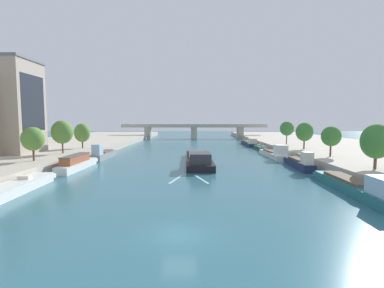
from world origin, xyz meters
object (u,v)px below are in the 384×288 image
(moored_boat_left_lone, at_px, (77,163))
(moored_boat_right_near, at_px, (275,153))
(barge_midriver, at_px, (198,159))
(tree_right_nearest, at_px, (287,129))
(tree_left_by_lamp, at_px, (82,133))
(tree_right_by_lamp, at_px, (376,141))
(moored_boat_right_upstream, at_px, (300,163))
(moored_boat_right_second, at_px, (249,143))
(tree_left_end_of_row, at_px, (62,132))
(moored_boat_left_second, at_px, (8,190))
(bridge_far, at_px, (194,129))
(tree_right_third, at_px, (304,132))
(tree_right_distant, at_px, (331,136))
(moored_boat_left_downstream, at_px, (103,154))
(tree_left_third, at_px, (33,139))
(moored_boat_right_lone, at_px, (356,186))
(moored_boat_right_downstream, at_px, (261,148))

(moored_boat_left_lone, distance_m, moored_boat_right_near, 41.66)
(barge_midriver, xyz_separation_m, moored_boat_left_lone, (-20.89, -7.10, 0.21))
(barge_midriver, distance_m, tree_right_nearest, 34.32)
(tree_left_by_lamp, bearing_deg, tree_right_by_lamp, -27.98)
(moored_boat_right_upstream, relative_size, moored_boat_right_near, 0.78)
(moored_boat_right_second, bearing_deg, tree_left_end_of_row, -139.68)
(moored_boat_left_second, height_order, bridge_far, bridge_far)
(moored_boat_right_upstream, xyz_separation_m, tree_right_third, (6.69, 15.47, 4.78))
(tree_right_by_lamp, bearing_deg, tree_right_distant, 89.40)
(moored_boat_left_second, distance_m, tree_left_end_of_row, 26.11)
(moored_boat_right_second, distance_m, tree_right_by_lamp, 55.36)
(moored_boat_left_downstream, height_order, tree_left_third, tree_left_third)
(tree_left_by_lamp, bearing_deg, moored_boat_left_downstream, -38.38)
(moored_boat_right_upstream, distance_m, moored_boat_right_second, 44.30)
(tree_right_distant, distance_m, bridge_far, 81.35)
(moored_boat_right_near, xyz_separation_m, tree_right_nearest, (7.23, 14.09, 5.21))
(moored_boat_left_lone, bearing_deg, tree_right_distant, 5.20)
(moored_boat_right_upstream, height_order, tree_right_by_lamp, tree_right_by_lamp)
(moored_boat_right_second, bearing_deg, bridge_far, 118.36)
(moored_boat_left_lone, xyz_separation_m, moored_boat_left_downstream, (-0.08, 13.40, -0.06))
(bridge_far, bearing_deg, barge_midriver, -88.74)
(moored_boat_left_lone, relative_size, bridge_far, 0.20)
(moored_boat_right_lone, height_order, bridge_far, bridge_far)
(barge_midriver, distance_m, tree_right_distant, 24.77)
(moored_boat_right_second, bearing_deg, moored_boat_right_upstream, -89.57)
(moored_boat_right_upstream, xyz_separation_m, moored_boat_right_second, (-0.33, 44.29, -0.17))
(moored_boat_right_near, bearing_deg, moored_boat_right_lone, -89.42)
(moored_boat_right_upstream, distance_m, bridge_far, 81.92)
(moored_boat_left_second, distance_m, tree_left_by_lamp, 36.38)
(moored_boat_right_near, relative_size, tree_right_by_lamp, 2.49)
(barge_midriver, xyz_separation_m, bridge_far, (-1.63, 74.15, 3.46))
(moored_boat_right_lone, bearing_deg, moored_boat_right_downstream, 89.86)
(moored_boat_right_upstream, bearing_deg, tree_right_third, 66.63)
(moored_boat_right_lone, relative_size, moored_boat_right_downstream, 1.48)
(moored_boat_right_upstream, bearing_deg, tree_right_by_lamp, -58.98)
(barge_midriver, height_order, bridge_far, bridge_far)
(tree_left_end_of_row, relative_size, tree_right_third, 1.07)
(moored_boat_right_lone, xyz_separation_m, tree_right_by_lamp, (6.24, 6.57, 4.63))
(moored_boat_left_downstream, relative_size, tree_left_end_of_row, 1.82)
(moored_boat_right_downstream, xyz_separation_m, tree_right_distant, (6.25, -27.87, 4.96))
(moored_boat_left_second, bearing_deg, bridge_far, 78.66)
(tree_left_end_of_row, relative_size, tree_right_by_lamp, 1.08)
(tree_left_by_lamp, relative_size, tree_right_distant, 1.06)
(moored_boat_left_downstream, distance_m, bridge_far, 70.63)
(moored_boat_left_second, distance_m, moored_boat_right_lone, 39.09)
(moored_boat_right_upstream, distance_m, tree_right_distant, 8.21)
(moored_boat_right_downstream, bearing_deg, moored_boat_right_near, -91.60)
(moored_boat_right_second, distance_m, tree_left_third, 65.70)
(moored_boat_left_downstream, xyz_separation_m, tree_right_by_lamp, (44.99, -22.15, 4.51))
(moored_boat_right_upstream, xyz_separation_m, bridge_far, (-19.35, 79.53, 3.36))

